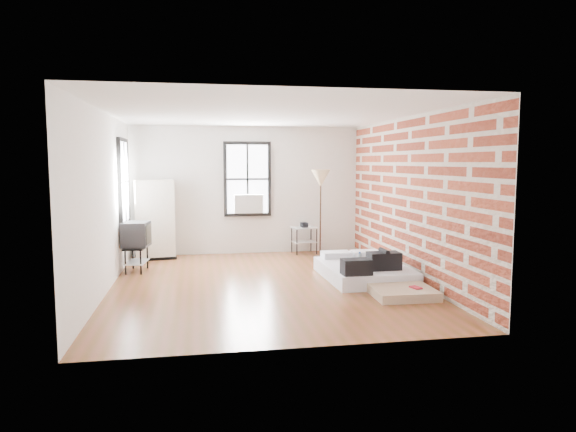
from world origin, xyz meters
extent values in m
plane|color=brown|center=(0.00, 0.00, 0.00)|extent=(6.00, 6.00, 0.00)
cube|color=silver|center=(0.00, 3.00, 1.40)|extent=(5.00, 0.01, 2.80)
cube|color=silver|center=(0.00, -3.00, 1.40)|extent=(5.00, 0.01, 2.80)
cube|color=silver|center=(-2.50, 0.00, 1.40)|extent=(0.01, 6.00, 2.80)
cube|color=maroon|center=(2.50, 0.00, 1.40)|extent=(0.02, 6.00, 2.80)
cube|color=white|center=(0.00, 0.00, 2.80)|extent=(5.00, 6.00, 0.01)
cube|color=white|center=(0.00, 2.95, 1.65)|extent=(0.90, 0.02, 1.50)
cube|color=black|center=(-0.48, 2.97, 1.65)|extent=(0.07, 0.08, 1.64)
cube|color=black|center=(0.48, 2.97, 1.65)|extent=(0.07, 0.08, 1.64)
cube|color=black|center=(0.00, 2.97, 2.44)|extent=(0.90, 0.08, 0.07)
cube|color=black|center=(0.00, 2.97, 0.86)|extent=(0.90, 0.08, 0.07)
cube|color=black|center=(0.00, 2.94, 1.65)|extent=(0.04, 0.02, 1.50)
cube|color=black|center=(0.00, 2.94, 1.65)|extent=(0.90, 0.02, 0.04)
cube|color=silver|center=(0.00, 2.83, 1.12)|extent=(0.62, 0.30, 0.40)
cube|color=white|center=(-2.45, 1.80, 1.65)|extent=(0.02, 0.90, 1.50)
cube|color=black|center=(-2.47, 1.32, 1.65)|extent=(0.08, 0.07, 1.64)
cube|color=black|center=(-2.47, 2.29, 1.65)|extent=(0.08, 0.07, 1.64)
cube|color=black|center=(-2.47, 1.80, 2.44)|extent=(0.08, 0.90, 0.07)
cube|color=black|center=(-2.47, 1.80, 0.86)|extent=(0.08, 0.90, 0.07)
cube|color=black|center=(-2.44, 1.80, 1.65)|extent=(0.02, 0.04, 1.50)
cube|color=black|center=(-2.44, 1.80, 1.65)|extent=(0.02, 0.90, 0.04)
cube|color=white|center=(1.75, 0.12, 0.12)|extent=(1.39, 1.86, 0.24)
cube|color=white|center=(1.45, 0.84, 0.30)|extent=(0.54, 0.35, 0.12)
cube|color=white|center=(2.02, 0.85, 0.30)|extent=(0.54, 0.35, 0.12)
cube|color=black|center=(1.95, -0.31, 0.39)|extent=(0.54, 0.32, 0.29)
cylinder|color=black|center=(1.95, -0.31, 0.55)|extent=(0.08, 0.34, 0.08)
cube|color=black|center=(1.38, -0.61, 0.37)|extent=(0.47, 0.30, 0.25)
cylinder|color=silver|center=(1.65, 0.07, 0.35)|extent=(0.07, 0.07, 0.21)
cylinder|color=#1743A4|center=(1.65, 0.07, 0.47)|extent=(0.03, 0.03, 0.03)
cube|color=tan|center=(1.95, -0.72, 0.07)|extent=(0.96, 1.75, 0.14)
cube|color=#142E26|center=(1.88, -0.08, 0.24)|extent=(0.65, 0.47, 0.20)
cube|color=black|center=(1.88, -0.08, 0.35)|extent=(0.61, 0.44, 0.04)
cube|color=#AB1B2D|center=(2.12, -1.22, 0.15)|extent=(0.16, 0.21, 0.02)
cube|color=black|center=(-1.98, 2.65, 0.03)|extent=(0.89, 0.58, 0.06)
cube|color=beige|center=(-1.98, 2.65, 0.86)|extent=(0.85, 0.54, 1.59)
cylinder|color=black|center=(1.02, 2.51, 0.29)|extent=(0.02, 0.02, 0.58)
cylinder|color=black|center=(1.48, 2.58, 0.29)|extent=(0.02, 0.02, 0.58)
cylinder|color=black|center=(0.97, 2.86, 0.29)|extent=(0.02, 0.02, 0.58)
cylinder|color=black|center=(1.43, 2.93, 0.29)|extent=(0.02, 0.02, 0.58)
cube|color=silver|center=(1.23, 2.72, 0.58)|extent=(0.58, 0.49, 0.02)
cube|color=silver|center=(1.23, 2.72, 0.26)|extent=(0.56, 0.47, 0.02)
cube|color=black|center=(1.23, 2.72, 0.64)|extent=(0.15, 0.20, 0.10)
cylinder|color=black|center=(1.46, 2.17, 0.01)|extent=(0.27, 0.27, 0.03)
cylinder|color=black|center=(1.46, 2.17, 0.83)|extent=(0.03, 0.03, 1.61)
cone|color=tan|center=(1.46, 2.17, 1.68)|extent=(0.40, 0.40, 0.35)
cylinder|color=black|center=(-2.39, 1.14, 0.23)|extent=(0.03, 0.03, 0.45)
cylinder|color=black|center=(-2.12, 1.11, 0.23)|extent=(0.03, 0.03, 0.45)
cylinder|color=black|center=(-2.32, 1.68, 0.23)|extent=(0.03, 0.03, 0.45)
cylinder|color=black|center=(-2.05, 1.65, 0.23)|extent=(0.03, 0.03, 0.45)
cube|color=black|center=(-2.22, 1.40, 0.45)|extent=(0.44, 0.69, 0.03)
cube|color=silver|center=(-2.22, 1.40, 0.18)|extent=(0.42, 0.67, 0.02)
cube|color=black|center=(-2.22, 1.40, 0.70)|extent=(0.52, 0.58, 0.45)
cube|color=black|center=(-1.99, 1.37, 0.70)|extent=(0.07, 0.44, 0.36)
camera|label=1|loc=(-1.08, -8.31, 2.02)|focal=32.00mm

